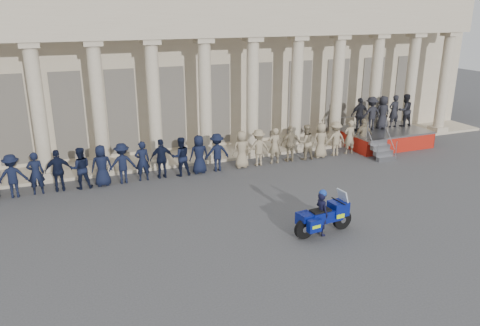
% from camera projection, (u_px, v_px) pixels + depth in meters
% --- Properties ---
extents(ground, '(90.00, 90.00, 0.00)m').
position_uv_depth(ground, '(240.00, 228.00, 17.11)').
color(ground, '#3B3B3D').
rests_on(ground, ground).
extents(building, '(40.00, 12.50, 9.00)m').
position_uv_depth(building, '(151.00, 62.00, 28.68)').
color(building, tan).
rests_on(building, ground).
extents(officer_rank, '(21.55, 0.72, 1.89)m').
position_uv_depth(officer_rank, '(182.00, 156.00, 22.26)').
color(officer_rank, black).
rests_on(officer_rank, ground).
extents(reviewing_stand, '(4.68, 4.38, 2.87)m').
position_uv_depth(reviewing_stand, '(382.00, 118.00, 27.04)').
color(reviewing_stand, gray).
rests_on(reviewing_stand, ground).
extents(motorcycle, '(2.39, 1.00, 1.53)m').
position_uv_depth(motorcycle, '(324.00, 216.00, 16.52)').
color(motorcycle, black).
rests_on(motorcycle, ground).
extents(rider, '(0.44, 0.62, 1.70)m').
position_uv_depth(rider, '(322.00, 212.00, 16.40)').
color(rider, black).
rests_on(rider, ground).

